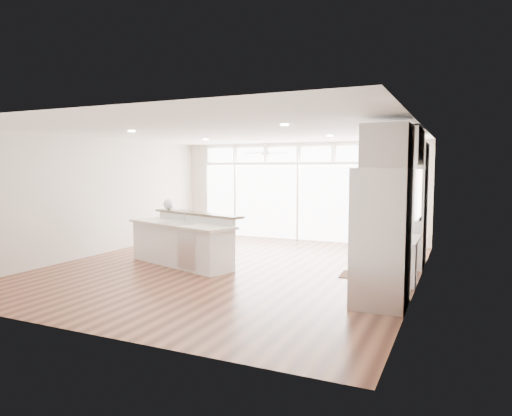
% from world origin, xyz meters
% --- Properties ---
extents(floor, '(7.00, 8.00, 0.02)m').
position_xyz_m(floor, '(0.00, 0.00, -0.01)').
color(floor, '#492416').
rests_on(floor, ground).
extents(ceiling, '(7.00, 8.00, 0.02)m').
position_xyz_m(ceiling, '(0.00, 0.00, 2.70)').
color(ceiling, white).
rests_on(ceiling, wall_back).
extents(wall_back, '(7.00, 0.04, 2.70)m').
position_xyz_m(wall_back, '(0.00, 4.00, 1.35)').
color(wall_back, beige).
rests_on(wall_back, floor).
extents(wall_front, '(7.00, 0.04, 2.70)m').
position_xyz_m(wall_front, '(0.00, -4.00, 1.35)').
color(wall_front, beige).
rests_on(wall_front, floor).
extents(wall_left, '(0.04, 8.00, 2.70)m').
position_xyz_m(wall_left, '(-3.50, 0.00, 1.35)').
color(wall_left, beige).
rests_on(wall_left, floor).
extents(wall_right, '(0.04, 8.00, 2.70)m').
position_xyz_m(wall_right, '(3.50, 0.00, 1.35)').
color(wall_right, beige).
rests_on(wall_right, floor).
extents(glass_wall, '(5.80, 0.06, 2.08)m').
position_xyz_m(glass_wall, '(0.00, 3.94, 1.05)').
color(glass_wall, white).
rests_on(glass_wall, wall_back).
extents(transom_row, '(5.90, 0.06, 0.40)m').
position_xyz_m(transom_row, '(0.00, 3.94, 2.38)').
color(transom_row, white).
rests_on(transom_row, wall_back).
extents(desk_window, '(0.04, 0.85, 0.85)m').
position_xyz_m(desk_window, '(3.46, 0.30, 1.55)').
color(desk_window, silver).
rests_on(desk_window, wall_right).
extents(ceiling_fan, '(1.16, 1.16, 0.32)m').
position_xyz_m(ceiling_fan, '(-0.50, 2.80, 2.48)').
color(ceiling_fan, white).
rests_on(ceiling_fan, ceiling).
extents(recessed_lights, '(3.40, 3.00, 0.02)m').
position_xyz_m(recessed_lights, '(0.00, 0.20, 2.68)').
color(recessed_lights, white).
rests_on(recessed_lights, ceiling).
extents(oven_cabinet, '(0.64, 1.20, 2.50)m').
position_xyz_m(oven_cabinet, '(3.17, 1.80, 1.25)').
color(oven_cabinet, white).
rests_on(oven_cabinet, floor).
extents(desk_nook, '(0.72, 1.30, 0.76)m').
position_xyz_m(desk_nook, '(3.13, 0.30, 0.38)').
color(desk_nook, white).
rests_on(desk_nook, floor).
extents(upper_cabinets, '(0.64, 1.30, 0.64)m').
position_xyz_m(upper_cabinets, '(3.17, 0.30, 2.35)').
color(upper_cabinets, white).
rests_on(upper_cabinets, wall_right).
extents(refrigerator, '(0.76, 0.90, 2.00)m').
position_xyz_m(refrigerator, '(3.11, -1.35, 1.00)').
color(refrigerator, silver).
rests_on(refrigerator, floor).
extents(fridge_cabinet, '(0.64, 0.90, 0.60)m').
position_xyz_m(fridge_cabinet, '(3.17, -1.35, 2.30)').
color(fridge_cabinet, white).
rests_on(fridge_cabinet, wall_right).
extents(framed_photos, '(0.06, 0.22, 0.80)m').
position_xyz_m(framed_photos, '(3.46, 0.92, 1.40)').
color(framed_photos, black).
rests_on(framed_photos, wall_right).
extents(kitchen_island, '(2.85, 1.81, 1.06)m').
position_xyz_m(kitchen_island, '(-1.10, -0.21, 0.53)').
color(kitchen_island, white).
rests_on(kitchen_island, floor).
extents(rug, '(0.94, 0.71, 0.01)m').
position_xyz_m(rug, '(2.56, 0.38, 0.01)').
color(rug, '#341A10').
rests_on(rug, floor).
extents(office_chair, '(0.58, 0.55, 0.97)m').
position_xyz_m(office_chair, '(2.64, 0.45, 0.49)').
color(office_chair, black).
rests_on(office_chair, floor).
extents(fishbowl, '(0.33, 0.33, 0.24)m').
position_xyz_m(fishbowl, '(-1.88, 0.47, 1.18)').
color(fishbowl, silver).
rests_on(fishbowl, kitchen_island).
extents(monitor, '(0.10, 0.53, 0.44)m').
position_xyz_m(monitor, '(3.05, 0.30, 0.98)').
color(monitor, black).
rests_on(monitor, desk_nook).
extents(keyboard, '(0.14, 0.30, 0.01)m').
position_xyz_m(keyboard, '(2.88, 0.30, 0.77)').
color(keyboard, silver).
rests_on(keyboard, desk_nook).
extents(potted_plant, '(0.27, 0.30, 0.21)m').
position_xyz_m(potted_plant, '(3.17, 1.80, 2.61)').
color(potted_plant, '#2D5323').
rests_on(potted_plant, oven_cabinet).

